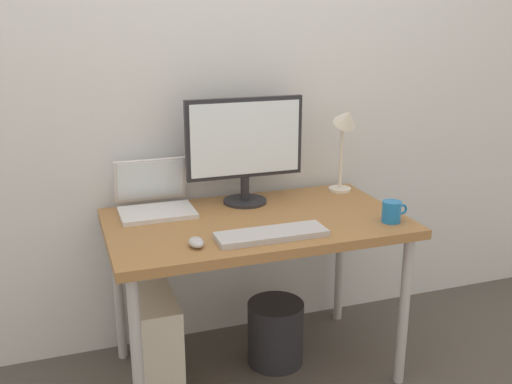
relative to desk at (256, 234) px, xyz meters
name	(u,v)px	position (x,y,z in m)	size (l,w,h in m)	color
ground_plane	(256,368)	(0.00, 0.00, -0.67)	(6.00, 6.00, 0.00)	#4C4742
back_wall	(226,74)	(0.00, 0.42, 0.63)	(4.40, 0.04, 2.60)	silver
desk	(256,234)	(0.00, 0.00, 0.00)	(1.26, 0.72, 0.73)	olive
monitor	(245,144)	(0.03, 0.23, 0.34)	(0.54, 0.20, 0.48)	#232328
laptop	(154,199)	(-0.39, 0.25, 0.12)	(0.32, 0.29, 0.22)	silver
desk_lamp	(345,130)	(0.53, 0.23, 0.37)	(0.11, 0.16, 0.43)	silver
keyboard	(271,234)	(-0.01, -0.22, 0.08)	(0.44, 0.14, 0.02)	#B2B2B7
mouse	(196,242)	(-0.31, -0.22, 0.08)	(0.06, 0.09, 0.03)	#B2B2B7
coffee_mug	(392,212)	(0.53, -0.22, 0.11)	(0.12, 0.08, 0.09)	#1E72BF
computer_tower	(156,341)	(-0.45, 0.04, -0.46)	(0.18, 0.36, 0.42)	silver
wastebasket	(275,333)	(0.11, 0.03, -0.52)	(0.26, 0.26, 0.30)	#232328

